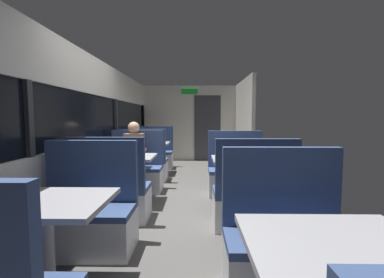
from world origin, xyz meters
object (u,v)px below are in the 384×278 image
Objects in this scene: dining_table_near_window at (46,213)px; bench_near_window_facing_entry at (87,218)px; dining_table_mid_window at (125,162)px; bench_front_aisle_facing_entry at (286,250)px; bench_far_window_facing_entry at (155,155)px; dining_table_rear_aisle at (243,165)px; bench_rear_aisle_facing_end at (253,201)px; bench_mid_window_facing_end at (111,195)px; dining_table_far_window at (150,147)px; bench_mid_window_facing_entry at (136,173)px; coffee_cup_primary at (256,155)px; dining_table_front_aisle at (337,260)px; seated_passenger at (135,162)px; bench_rear_aisle_facing_entry at (236,175)px; bench_far_window_facing_end at (144,165)px.

dining_table_near_window is 0.82× the size of bench_near_window_facing_entry.
dining_table_mid_window is 2.75m from bench_front_aisle_facing_entry.
bench_far_window_facing_entry is 3.56m from dining_table_rear_aisle.
bench_near_window_facing_entry is 2.21m from dining_table_rear_aisle.
dining_table_mid_window is 0.82× the size of bench_rear_aisle_facing_end.
bench_mid_window_facing_end reaches higher than dining_table_far_window.
dining_table_rear_aisle is (1.79, -0.90, 0.31)m from bench_mid_window_facing_entry.
bench_front_aisle_facing_entry is at bearing -95.92° from coffee_cup_primary.
bench_mid_window_facing_entry reaches higher than dining_table_front_aisle.
dining_table_rear_aisle is at bearing 35.24° from bench_near_window_facing_entry.
bench_rear_aisle_facing_entry is at bearing -4.08° from seated_passenger.
bench_near_window_facing_entry and bench_mid_window_facing_end have the same top height.
coffee_cup_primary is at bearing -71.92° from bench_rear_aisle_facing_entry.
bench_mid_window_facing_end and bench_mid_window_facing_entry have the same top height.
bench_mid_window_facing_entry and bench_rear_aisle_facing_entry have the same top height.
dining_table_near_window and dining_table_rear_aisle have the same top height.
dining_table_mid_window and dining_table_front_aisle have the same top height.
bench_near_window_facing_entry is 2.45m from coffee_cup_primary.
bench_mid_window_facing_entry is at bearing 90.00° from bench_mid_window_facing_end.
bench_far_window_facing_entry is at bearing 107.64° from dining_table_front_aisle.
bench_near_window_facing_entry is 1.22× the size of dining_table_mid_window.
dining_table_mid_window is 0.82× the size of bench_far_window_facing_end.
seated_passenger is at bearing 90.00° from dining_table_near_window.
bench_mid_window_facing_entry is at bearing -90.00° from bench_far_window_facing_entry.
dining_table_front_aisle is 2.56m from dining_table_rear_aisle.
bench_far_window_facing_entry is (0.00, 2.86, -0.31)m from dining_table_mid_window.
bench_mid_window_facing_end reaches higher than dining_table_rear_aisle.
seated_passenger is at bearing 159.47° from coffee_cup_primary.
coffee_cup_primary is at bearing 75.50° from bench_rear_aisle_facing_end.
dining_table_far_window is (0.00, 2.86, 0.31)m from bench_mid_window_facing_end.
dining_table_far_window is at bearing 131.10° from coffee_cup_primary.
bench_mid_window_facing_entry reaches higher than dining_table_near_window.
bench_rear_aisle_facing_entry is (1.79, -1.66, -0.31)m from dining_table_far_window.
bench_far_window_facing_end is (0.00, 2.16, 0.00)m from bench_mid_window_facing_end.
bench_mid_window_facing_end is at bearing 130.92° from dining_table_front_aisle.
bench_rear_aisle_facing_entry is (1.79, -0.20, 0.00)m from bench_mid_window_facing_entry.
dining_table_rear_aisle is 0.77m from bench_rear_aisle_facing_entry.
bench_far_window_facing_entry is at bearing 90.00° from dining_table_far_window.
bench_mid_window_facing_entry and bench_front_aisle_facing_entry have the same top height.
bench_rear_aisle_facing_entry is at bearing -52.87° from bench_far_window_facing_entry.
bench_rear_aisle_facing_entry is at bearing -42.92° from dining_table_far_window.
bench_far_window_facing_end is 0.87× the size of seated_passenger.
bench_mid_window_facing_end is 1.40m from bench_mid_window_facing_entry.
bench_front_aisle_facing_entry is at bearing -70.04° from bench_far_window_facing_entry.
coffee_cup_primary reaches higher than dining_table_near_window.
bench_rear_aisle_facing_end is (1.79, -0.20, 0.00)m from bench_mid_window_facing_end.
bench_near_window_facing_entry reaches higher than dining_table_far_window.
bench_near_window_facing_entry is 1.00× the size of bench_rear_aisle_facing_end.
dining_table_far_window and dining_table_rear_aisle have the same top height.
bench_mid_window_facing_entry is 3.91m from dining_table_front_aisle.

